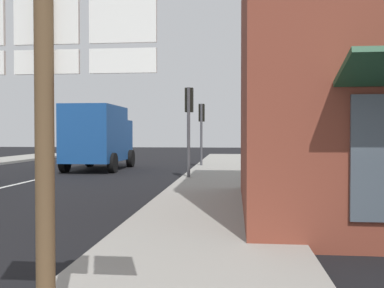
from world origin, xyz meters
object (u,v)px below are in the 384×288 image
(traffic_light_far_right, at_px, (202,121))
(route_sign_post, at_px, (45,99))
(traffic_light_near_right, at_px, (189,112))
(delivery_truck, at_px, (99,136))

(traffic_light_far_right, bearing_deg, route_sign_post, -89.04)
(traffic_light_far_right, height_order, traffic_light_near_right, traffic_light_near_right)
(traffic_light_far_right, bearing_deg, delivery_truck, -159.13)
(delivery_truck, bearing_deg, route_sign_post, -73.02)
(route_sign_post, bearing_deg, traffic_light_far_right, 90.96)
(traffic_light_far_right, distance_m, traffic_light_near_right, 5.97)
(route_sign_post, bearing_deg, traffic_light_near_right, 91.41)
(route_sign_post, distance_m, traffic_light_near_right, 12.71)
(delivery_truck, distance_m, traffic_light_far_right, 5.22)
(delivery_truck, height_order, traffic_light_far_right, traffic_light_far_right)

